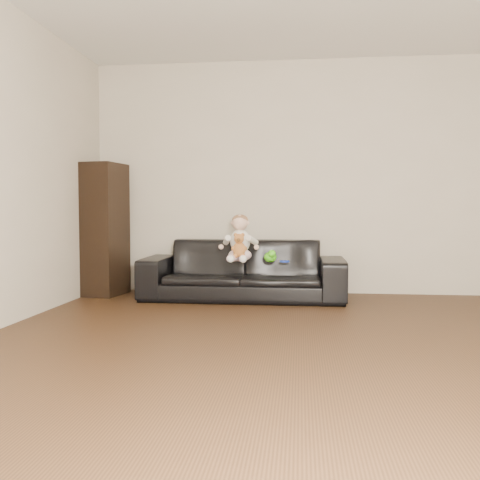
# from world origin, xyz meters

# --- Properties ---
(floor) EXTENTS (5.50, 5.50, 0.00)m
(floor) POSITION_xyz_m (0.00, 0.00, 0.00)
(floor) COLOR #3B2515
(floor) RESTS_ON ground
(wall_back) EXTENTS (5.00, 0.00, 5.00)m
(wall_back) POSITION_xyz_m (0.00, 2.75, 1.30)
(wall_back) COLOR beige
(wall_back) RESTS_ON ground
(sofa) EXTENTS (2.10, 0.82, 0.61)m
(sofa) POSITION_xyz_m (-0.76, 2.25, 0.31)
(sofa) COLOR black
(sofa) RESTS_ON floor
(cabinet) EXTENTS (0.43, 0.54, 1.44)m
(cabinet) POSITION_xyz_m (-2.30, 2.35, 0.72)
(cabinet) COLOR black
(cabinet) RESTS_ON floor
(shelf_item) EXTENTS (0.21, 0.27, 0.28)m
(shelf_item) POSITION_xyz_m (-2.28, 2.35, 1.04)
(shelf_item) COLOR silver
(shelf_item) RESTS_ON cabinet
(baby) EXTENTS (0.33, 0.41, 0.48)m
(baby) POSITION_xyz_m (-0.78, 2.14, 0.62)
(baby) COLOR #F7D1DC
(baby) RESTS_ON sofa
(teddy_bear) EXTENTS (0.14, 0.14, 0.24)m
(teddy_bear) POSITION_xyz_m (-0.77, 1.99, 0.58)
(teddy_bear) COLOR #B26C32
(teddy_bear) RESTS_ON sofa
(toy_green) EXTENTS (0.13, 0.16, 0.11)m
(toy_green) POSITION_xyz_m (-0.47, 2.07, 0.46)
(toy_green) COLOR #4AD318
(toy_green) RESTS_ON sofa
(toy_rattle) EXTENTS (0.08, 0.08, 0.06)m
(toy_rattle) POSITION_xyz_m (-0.45, 2.10, 0.43)
(toy_rattle) COLOR #C74C17
(toy_rattle) RESTS_ON sofa
(toy_blue_disc) EXTENTS (0.13, 0.13, 0.01)m
(toy_blue_disc) POSITION_xyz_m (-0.33, 2.13, 0.41)
(toy_blue_disc) COLOR #1936CD
(toy_blue_disc) RESTS_ON sofa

